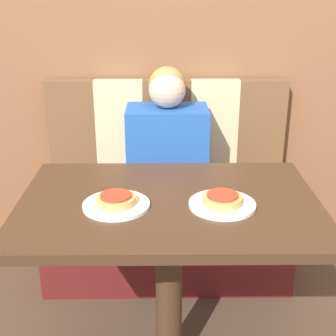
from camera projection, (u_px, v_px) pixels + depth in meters
The scene contains 9 objects.
wall_back at pixel (167, 14), 2.31m from camera, with size 7.00×0.05×2.60m.
booth_seat at pixel (167, 235), 2.43m from camera, with size 1.23×0.48×0.44m.
booth_backrest at pixel (167, 133), 2.44m from camera, with size 1.23×0.06×0.55m.
dining_table at pixel (169, 225), 1.65m from camera, with size 1.04×0.70×0.74m.
person at pixel (167, 142), 2.25m from camera, with size 0.38×0.24×0.65m.
plate_left at pixel (116, 205), 1.57m from camera, with size 0.23×0.23×0.01m.
plate_right at pixel (222, 204), 1.57m from camera, with size 0.23×0.23×0.01m.
pizza_left at pixel (116, 199), 1.56m from camera, with size 0.13×0.13×0.03m.
pizza_right at pixel (222, 199), 1.56m from camera, with size 0.13×0.13×0.03m.
Camera 1 is at (-0.02, -1.46, 1.45)m, focal length 50.00 mm.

